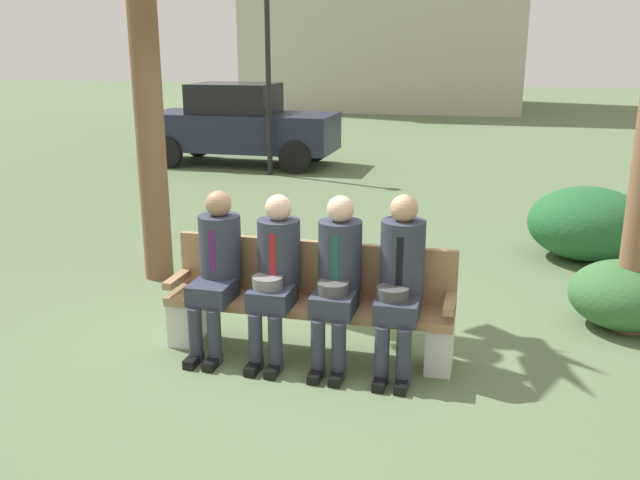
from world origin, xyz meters
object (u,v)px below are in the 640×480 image
at_px(park_bench, 310,300).
at_px(seated_man_leftmost, 217,264).
at_px(seated_man_centerright, 337,273).
at_px(seated_man_rightmost, 400,276).
at_px(seated_man_centerleft, 276,269).
at_px(parked_car_near, 241,125).
at_px(shrub_mid_lawn, 588,223).
at_px(street_lamp, 268,59).
at_px(shrub_near_bench, 626,295).

distance_m(park_bench, seated_man_leftmost, 0.81).
distance_m(seated_man_leftmost, seated_man_centerright, 1.00).
xyz_separation_m(park_bench, seated_man_rightmost, (0.74, -0.13, 0.32)).
bearing_deg(park_bench, seated_man_centerright, -27.36).
bearing_deg(seated_man_centerleft, seated_man_centerright, 0.20).
bearing_deg(seated_man_centerleft, seated_man_rightmost, 0.29).
relative_size(seated_man_centerleft, parked_car_near, 0.33).
height_order(seated_man_rightmost, shrub_mid_lawn, seated_man_rightmost).
xyz_separation_m(shrub_mid_lawn, street_lamp, (-5.32, 4.30, 1.75)).
relative_size(seated_man_centerright, shrub_near_bench, 1.37).
distance_m(seated_man_rightmost, shrub_near_bench, 2.28).
relative_size(seated_man_centerright, seated_man_rightmost, 0.98).
bearing_deg(seated_man_leftmost, street_lamp, 105.26).
bearing_deg(parked_car_near, seated_man_centerright, -64.94).
relative_size(seated_man_leftmost, seated_man_centerleft, 1.00).
height_order(park_bench, seated_man_centerright, seated_man_centerright).
distance_m(seated_man_centerleft, street_lamp, 8.22).
relative_size(park_bench, seated_man_rightmost, 1.71).
distance_m(seated_man_centerleft, shrub_near_bench, 3.12).
height_order(park_bench, parked_car_near, parked_car_near).
bearing_deg(shrub_mid_lawn, seated_man_rightmost, -117.50).
relative_size(seated_man_leftmost, seated_man_rightmost, 0.96).
height_order(seated_man_leftmost, shrub_mid_lawn, seated_man_leftmost).
bearing_deg(park_bench, parked_car_near, 113.98).
distance_m(seated_man_centerright, seated_man_rightmost, 0.48).
height_order(park_bench, seated_man_leftmost, seated_man_leftmost).
xyz_separation_m(seated_man_centerleft, shrub_near_bench, (2.82, 1.28, -0.42)).
bearing_deg(park_bench, seated_man_rightmost, -9.94).
distance_m(seated_man_leftmost, street_lamp, 8.07).
height_order(parked_car_near, street_lamp, street_lamp).
relative_size(seated_man_leftmost, shrub_mid_lawn, 0.96).
xyz_separation_m(shrub_near_bench, parked_car_near, (-6.36, 7.35, 0.53)).
bearing_deg(park_bench, shrub_mid_lawn, 52.37).
bearing_deg(street_lamp, seated_man_rightmost, -65.01).
height_order(seated_man_centerleft, parked_car_near, parked_car_near).
bearing_deg(seated_man_rightmost, park_bench, 170.06).
bearing_deg(parked_car_near, shrub_near_bench, -49.16).
relative_size(seated_man_leftmost, shrub_near_bench, 1.35).
height_order(seated_man_centerleft, shrub_mid_lawn, seated_man_centerleft).
height_order(seated_man_centerleft, shrub_near_bench, seated_man_centerleft).
bearing_deg(seated_man_centerright, street_lamp, 111.94).
bearing_deg(street_lamp, seated_man_leftmost, -74.74).
height_order(seated_man_leftmost, parked_car_near, parked_car_near).
bearing_deg(street_lamp, shrub_mid_lawn, -38.97).
relative_size(shrub_near_bench, street_lamp, 0.27).
height_order(seated_man_leftmost, shrub_near_bench, seated_man_leftmost).
bearing_deg(seated_man_centerleft, park_bench, 29.25).
distance_m(seated_man_centerright, street_lamp, 8.39).
relative_size(parked_car_near, street_lamp, 1.10).
bearing_deg(shrub_near_bench, seated_man_rightmost, -145.15).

